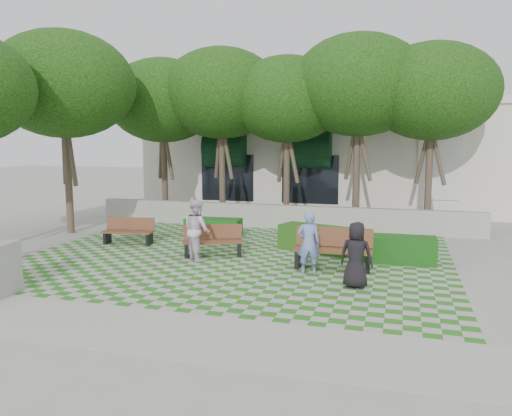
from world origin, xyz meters
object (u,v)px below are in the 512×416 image
(bench_mid, at_px, (213,241))
(hedge_east, at_px, (397,249))
(hedge_midright, at_px, (316,239))
(hedge_midleft, at_px, (213,228))
(bench_west, at_px, (129,231))
(person_blue, at_px, (309,243))
(person_white, at_px, (197,230))
(person_dark, at_px, (356,255))
(bench_east, at_px, (333,249))

(bench_mid, height_order, hedge_east, bench_mid)
(hedge_midright, bearing_deg, hedge_midleft, 163.68)
(bench_west, relative_size, hedge_midleft, 0.88)
(hedge_midleft, xyz_separation_m, person_blue, (4.05, -3.82, 0.46))
(bench_west, relative_size, person_blue, 1.05)
(hedge_midright, distance_m, person_white, 3.69)
(person_dark, bearing_deg, bench_mid, -17.48)
(bench_mid, xyz_separation_m, hedge_midright, (2.77, 1.49, -0.05))
(hedge_east, height_order, person_dark, person_dark)
(person_white, bearing_deg, bench_east, -136.60)
(bench_west, xyz_separation_m, person_dark, (7.56, -2.89, 0.35))
(bench_east, height_order, person_white, person_white)
(bench_west, relative_size, hedge_east, 0.81)
(bench_mid, bearing_deg, hedge_midright, 6.77)
(bench_east, distance_m, bench_west, 6.95)
(bench_west, bearing_deg, hedge_midleft, 30.48)
(bench_mid, relative_size, person_white, 1.05)
(bench_mid, distance_m, person_dark, 4.79)
(bench_mid, bearing_deg, bench_east, -29.46)
(bench_east, xyz_separation_m, hedge_midright, (-0.80, 1.99, -0.13))
(hedge_east, relative_size, person_white, 1.20)
(hedge_midright, height_order, person_white, person_white)
(bench_west, relative_size, person_white, 0.97)
(hedge_midright, distance_m, person_blue, 2.76)
(hedge_east, height_order, person_blue, person_blue)
(bench_west, relative_size, person_dark, 1.10)
(bench_mid, bearing_deg, person_dark, -47.16)
(bench_east, height_order, hedge_east, bench_east)
(bench_west, bearing_deg, bench_mid, -21.78)
(hedge_east, distance_m, hedge_midleft, 6.45)
(bench_west, distance_m, hedge_east, 8.42)
(bench_mid, height_order, person_dark, person_dark)
(hedge_midleft, distance_m, person_dark, 7.08)
(bench_east, xyz_separation_m, hedge_east, (1.60, 1.20, -0.15))
(bench_east, relative_size, person_white, 1.19)
(bench_mid, relative_size, hedge_midright, 0.82)
(hedge_east, distance_m, hedge_midright, 2.52)
(hedge_midright, height_order, hedge_midleft, hedge_midright)
(hedge_east, bearing_deg, person_white, -166.24)
(person_dark, bearing_deg, bench_west, -12.64)
(person_blue, height_order, person_white, person_white)
(bench_mid, xyz_separation_m, person_blue, (3.05, -1.23, 0.36))
(bench_mid, distance_m, person_blue, 3.31)
(bench_east, height_order, person_dark, person_dark)
(bench_east, height_order, hedge_midright, bench_east)
(person_dark, xyz_separation_m, person_white, (-4.53, 1.45, 0.10))
(hedge_midright, height_order, person_dark, person_dark)
(bench_west, xyz_separation_m, hedge_midright, (6.03, 0.67, -0.03))
(hedge_midleft, height_order, person_blue, person_blue)
(person_white, bearing_deg, hedge_midright, -103.21)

